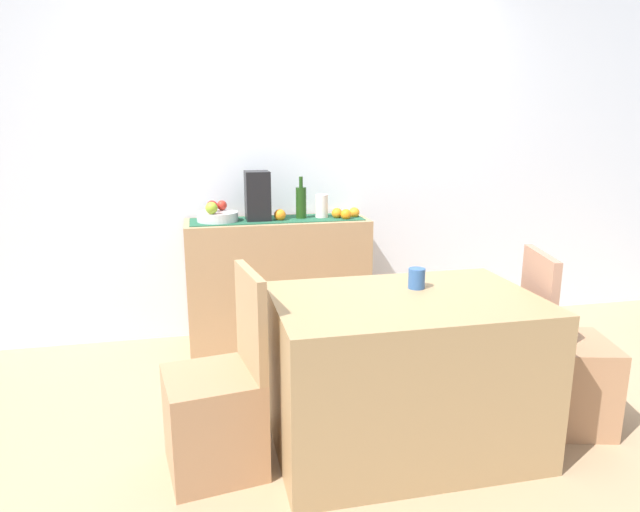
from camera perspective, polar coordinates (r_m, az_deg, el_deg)
The scene contains 19 objects.
ground_plane at distance 3.26m, azimuth 2.64°, elevation -14.34°, with size 6.40×6.40×0.02m, color tan.
room_wall_rear at distance 4.04m, azimuth -1.61°, elevation 11.19°, with size 6.40×0.06×2.70m, color silver.
sideboard_console at distance 3.89m, azimuth -4.29°, elevation -2.62°, with size 1.23×0.42×0.87m, color tan.
table_runner at distance 3.79m, azimuth -4.41°, elevation 3.76°, with size 1.16×0.32×0.01m, color #1F543A.
fruit_bowl at distance 3.75m, azimuth -10.43°, elevation 3.98°, with size 0.27×0.27×0.06m, color silver.
apple_center at distance 3.77m, azimuth -10.98°, elevation 5.04°, with size 0.07×0.07×0.07m, color red.
apple_upper at distance 3.66m, azimuth -11.03°, elevation 4.83°, with size 0.08×0.08×0.08m, color #8DAC2D.
apple_right at distance 3.81m, azimuth -10.00°, elevation 5.13°, with size 0.07×0.07×0.07m, color red.
wine_bottle at distance 3.80m, azimuth -1.95°, elevation 5.51°, with size 0.07×0.07×0.29m.
coffee_maker at distance 3.75m, azimuth -6.41°, elevation 6.11°, with size 0.16×0.18×0.33m, color black.
ceramic_vase at distance 3.83m, azimuth 0.17°, elevation 5.09°, with size 0.09×0.09×0.16m, color silver.
orange_loose_far at distance 3.86m, azimuth 3.52°, elevation 4.46°, with size 0.07×0.07×0.07m, color orange.
orange_loose_end at distance 3.74m, azimuth -4.12°, elevation 4.20°, with size 0.08×0.08×0.08m, color orange.
orange_loose_mid at distance 3.82m, azimuth 1.74°, elevation 4.39°, with size 0.07×0.07×0.07m, color orange.
orange_loose_near_bowl at distance 3.78m, azimuth 2.66°, elevation 4.27°, with size 0.07×0.07×0.07m, color orange.
dining_table at distance 2.69m, azimuth 8.52°, elevation -11.70°, with size 1.20×0.79×0.74m, color #A08055.
coffee_cup at distance 2.69m, azimuth 9.85°, elevation -2.27°, with size 0.08×0.08×0.10m, color #2E5692.
chair_near_window at distance 2.59m, azimuth -10.46°, elevation -15.48°, with size 0.46×0.46×0.90m.
chair_by_corner at distance 3.13m, azimuth 23.62°, elevation -11.09°, with size 0.48×0.48×0.90m.
Camera 1 is at (-0.77, -2.78, 1.51)m, focal length 31.31 mm.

